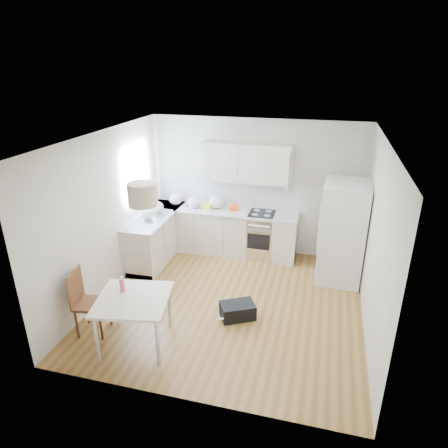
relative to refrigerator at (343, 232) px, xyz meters
name	(u,v)px	position (x,y,z in m)	size (l,w,h in m)	color
floor	(230,302)	(-1.73, -1.31, -0.90)	(4.20, 4.20, 0.00)	brown
ceiling	(231,138)	(-1.73, -1.31, 1.80)	(4.20, 4.20, 0.00)	white
wall_back	(255,187)	(-1.73, 0.79, 0.45)	(4.20, 4.20, 0.00)	beige
wall_left	(106,215)	(-3.83, -1.31, 0.45)	(4.20, 4.20, 0.00)	beige
wall_right	(376,242)	(0.37, -1.31, 0.45)	(4.20, 4.20, 0.00)	beige
window_glassblock	(136,173)	(-3.82, -0.16, 0.85)	(0.02, 1.00, 1.00)	#BFE0F9
cabinets_back	(222,232)	(-2.33, 0.49, -0.46)	(3.00, 0.60, 0.88)	beige
cabinets_left	(156,238)	(-3.53, -0.11, -0.46)	(0.60, 1.80, 0.88)	beige
counter_back	(222,211)	(-2.33, 0.49, 0.00)	(3.02, 0.64, 0.04)	#B5B8BA
counter_left	(155,216)	(-3.53, -0.11, 0.00)	(0.64, 1.82, 0.04)	#B5B8BA
backsplash_back	(226,192)	(-2.33, 0.79, 0.31)	(3.00, 0.01, 0.58)	white
backsplash_left	(139,200)	(-3.82, -0.11, 0.31)	(0.01, 1.80, 0.58)	white
upper_cabinets	(247,163)	(-1.88, 0.63, 0.97)	(1.70, 0.32, 0.75)	beige
range_oven	(261,236)	(-1.53, 0.49, -0.46)	(0.50, 0.61, 0.88)	silver
sink	(154,216)	(-3.53, -0.16, 0.01)	(0.50, 0.80, 0.16)	silver
refrigerator	(343,232)	(0.00, 0.00, 0.00)	(0.86, 0.90, 1.80)	white
dining_table	(133,303)	(-2.75, -2.62, -0.23)	(1.11, 1.11, 0.75)	beige
dining_chair	(91,302)	(-3.47, -2.53, -0.41)	(0.42, 0.42, 0.99)	#4F2817
drink_bottle	(122,284)	(-2.96, -2.51, -0.04)	(0.07, 0.07, 0.23)	#DE3D79
gym_bag	(238,311)	(-1.51, -1.66, -0.78)	(0.52, 0.34, 0.24)	black
pendant_lamp	(142,194)	(-2.56, -2.47, 1.28)	(0.37, 0.37, 0.29)	#C2AF95
grocery_bag_a	(175,199)	(-3.35, 0.55, 0.14)	(0.26, 0.22, 0.23)	white
grocery_bag_b	(194,202)	(-2.92, 0.46, 0.14)	(0.27, 0.23, 0.24)	white
grocery_bag_c	(216,202)	(-2.48, 0.58, 0.16)	(0.30, 0.26, 0.27)	white
grocery_bag_d	(157,207)	(-3.53, 0.05, 0.13)	(0.25, 0.21, 0.22)	white
grocery_bag_e	(148,214)	(-3.56, -0.34, 0.12)	(0.22, 0.19, 0.20)	white
snack_orange	(234,208)	(-2.10, 0.53, 0.08)	(0.17, 0.11, 0.12)	#FB4216
snack_yellow	(206,206)	(-2.66, 0.47, 0.08)	(0.16, 0.10, 0.11)	yellow
snack_red	(190,203)	(-3.03, 0.57, 0.08)	(0.16, 0.10, 0.11)	red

